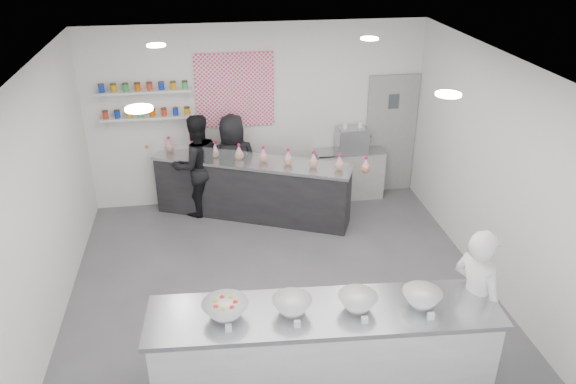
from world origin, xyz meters
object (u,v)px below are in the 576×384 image
object	(u,v)px
espresso_ledge	(349,174)
staff_right	(233,164)
espresso_machine	(352,140)
back_bar	(252,189)
woman_prep	(475,299)
prep_counter	(323,348)
staff_left	(197,166)

from	to	relation	value
espresso_ledge	staff_right	world-z (taller)	staff_right
espresso_ledge	staff_right	bearing A→B (deg)	-174.85
espresso_machine	staff_right	bearing A→B (deg)	-174.88
back_bar	espresso_machine	distance (m)	1.88
espresso_machine	staff_right	xyz separation A→B (m)	(-2.01, -0.18, -0.24)
back_bar	staff_right	size ratio (longest dim) A/B	1.91
back_bar	espresso_ledge	world-z (taller)	back_bar
espresso_machine	staff_right	world-z (taller)	staff_right
espresso_machine	woman_prep	world-z (taller)	woman_prep
staff_right	espresso_ledge	bearing A→B (deg)	178.45
prep_counter	staff_right	bearing A→B (deg)	102.72
back_bar	prep_counter	bearing A→B (deg)	-60.69
back_bar	espresso_ledge	size ratio (longest dim) A/B	2.71
woman_prep	staff_right	xyz separation A→B (m)	(-2.28, 3.94, -0.00)
espresso_ledge	staff_right	size ratio (longest dim) A/B	0.71
back_bar	espresso_machine	bearing A→B (deg)	37.78
staff_left	staff_right	bearing A→B (deg)	162.52
back_bar	staff_right	bearing A→B (deg)	159.99
prep_counter	espresso_machine	size ratio (longest dim) A/B	6.92
espresso_machine	staff_left	xyz separation A→B (m)	(-2.60, -0.19, -0.22)
espresso_ledge	woman_prep	size ratio (longest dim) A/B	0.70
espresso_machine	staff_left	bearing A→B (deg)	-175.86
staff_left	prep_counter	bearing A→B (deg)	88.73
espresso_ledge	staff_left	bearing A→B (deg)	-175.84
woman_prep	staff_right	size ratio (longest dim) A/B	1.01
back_bar	staff_left	world-z (taller)	staff_left
prep_counter	staff_left	xyz separation A→B (m)	(-1.23, 4.03, 0.37)
back_bar	espresso_machine	world-z (taller)	espresso_machine
espresso_ledge	espresso_machine	bearing A→B (deg)	0.00
espresso_ledge	espresso_machine	distance (m)	0.63
prep_counter	espresso_ledge	distance (m)	4.43
espresso_ledge	woman_prep	xyz separation A→B (m)	(0.29, -4.12, 0.40)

